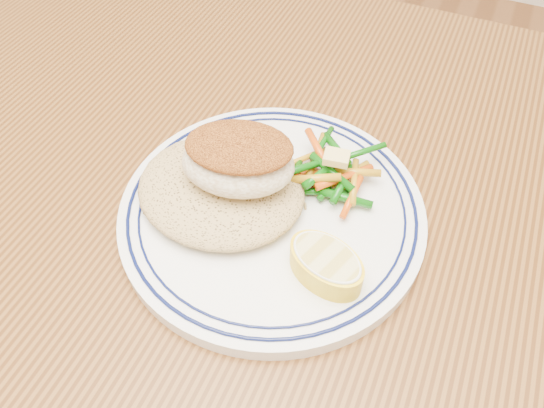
{
  "coord_description": "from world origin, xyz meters",
  "views": [
    {
      "loc": [
        0.13,
        -0.25,
        1.14
      ],
      "look_at": [
        0.01,
        0.03,
        0.77
      ],
      "focal_mm": 35.0,
      "sensor_mm": 36.0,
      "label": 1
    }
  ],
  "objects": [
    {
      "name": "dining_table",
      "position": [
        0.0,
        0.0,
        0.65
      ],
      "size": [
        1.5,
        0.9,
        0.75
      ],
      "color": "#4A280E",
      "rests_on": "ground"
    },
    {
      "name": "vegetable_pile",
      "position": [
        0.05,
        0.08,
        0.78
      ],
      "size": [
        0.1,
        0.1,
        0.03
      ],
      "color": "#D44B0A",
      "rests_on": "plate"
    },
    {
      "name": "fish_fillet",
      "position": [
        -0.02,
        0.03,
        0.81
      ],
      "size": [
        0.11,
        0.09,
        0.05
      ],
      "color": "beige",
      "rests_on": "rice_pilaf"
    },
    {
      "name": "plate",
      "position": [
        0.01,
        0.03,
        0.76
      ],
      "size": [
        0.28,
        0.28,
        0.02
      ],
      "color": "white",
      "rests_on": "dining_table"
    },
    {
      "name": "butter_pat",
      "position": [
        0.05,
        0.08,
        0.8
      ],
      "size": [
        0.03,
        0.02,
        0.01
      ],
      "primitive_type": "cube",
      "rotation": [
        0.0,
        0.0,
        0.15
      ],
      "color": "#E7CD71",
      "rests_on": "vegetable_pile"
    },
    {
      "name": "lemon_wedge",
      "position": [
        0.08,
        -0.02,
        0.78
      ],
      "size": [
        0.08,
        0.08,
        0.03
      ],
      "color": "yellow",
      "rests_on": "plate"
    },
    {
      "name": "rice_pilaf",
      "position": [
        -0.04,
        0.02,
        0.78
      ],
      "size": [
        0.15,
        0.14,
        0.03
      ],
      "primitive_type": "ellipsoid",
      "color": "#A78953",
      "rests_on": "plate"
    }
  ]
}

